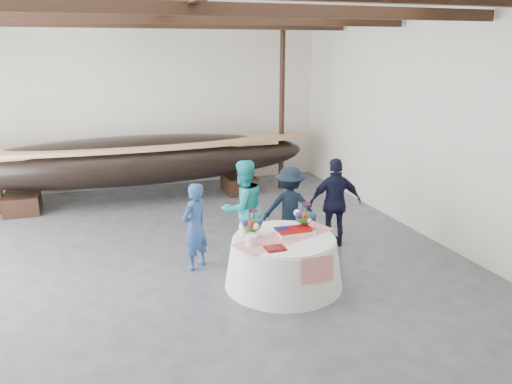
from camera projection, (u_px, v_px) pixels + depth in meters
name	position (u px, v px, depth m)	size (l,w,h in m)	color
floor	(189.00, 273.00, 8.63)	(10.00, 12.00, 0.01)	#3D3D42
wall_back	(142.00, 105.00, 13.45)	(10.00, 0.02, 4.50)	silver
wall_front	(408.00, 355.00, 2.55)	(10.00, 0.02, 4.50)	silver
wall_right	(442.00, 129.00, 9.55)	(0.02, 12.00, 4.50)	silver
pavilion_structure	(171.00, 32.00, 8.22)	(9.80, 11.76, 4.50)	black
longboat_display	(136.00, 160.00, 12.35)	(8.91, 1.78, 1.67)	black
banquet_table	(284.00, 261.00, 8.12)	(1.93, 1.93, 0.83)	white
tabletop_items	(279.00, 225.00, 8.10)	(1.86, 1.14, 0.40)	red
guest_woman_blue	(195.00, 226.00, 8.64)	(0.56, 0.37, 1.55)	navy
guest_woman_teal	(243.00, 208.00, 9.20)	(0.88, 0.69, 1.81)	#21ADAE
guest_man_left	(290.00, 207.00, 9.61)	(1.03, 0.59, 1.59)	black
guest_man_right	(335.00, 203.00, 9.62)	(1.02, 0.43, 1.75)	black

